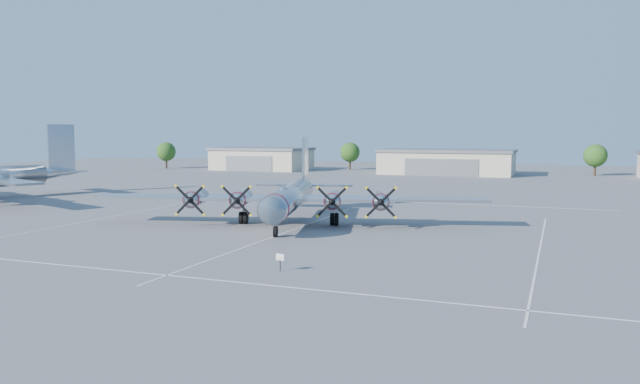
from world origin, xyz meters
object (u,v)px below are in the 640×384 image
(main_bomber_b29, at_px, (291,222))
(tree_far_west, at_px, (166,152))
(hangar_center, at_px, (447,162))
(tree_west, at_px, (350,152))
(tree_east, at_px, (595,156))
(info_placard, at_px, (280,259))
(hangar_west, at_px, (262,159))

(main_bomber_b29, bearing_deg, tree_far_west, 116.80)
(hangar_center, xyz_separation_m, main_bomber_b29, (-2.16, -79.39, -2.71))
(tree_west, xyz_separation_m, main_bomber_b29, (22.84, -87.43, -4.22))
(hangar_center, bearing_deg, tree_east, 11.38)
(hangar_center, relative_size, tree_east, 4.31)
(tree_far_west, height_order, tree_west, same)
(tree_far_west, xyz_separation_m, info_placard, (76.27, -96.31, -3.39))
(hangar_west, bearing_deg, tree_far_west, -170.99)
(tree_west, relative_size, main_bomber_b29, 0.17)
(tree_far_west, distance_m, info_placard, 122.91)
(hangar_west, relative_size, info_placard, 19.22)
(hangar_center, height_order, tree_east, tree_east)
(main_bomber_b29, bearing_deg, tree_east, 54.20)
(tree_east, distance_m, main_bomber_b29, 91.38)
(hangar_west, height_order, hangar_center, same)
(tree_east, bearing_deg, tree_far_west, -174.29)
(tree_far_west, relative_size, tree_east, 1.00)
(hangar_center, bearing_deg, main_bomber_b29, -91.56)
(hangar_center, xyz_separation_m, tree_east, (30.00, 6.04, 1.51))
(hangar_west, height_order, tree_far_west, tree_far_west)
(tree_far_west, relative_size, info_placard, 5.65)
(info_placard, bearing_deg, tree_east, 86.25)
(hangar_center, bearing_deg, hangar_west, 180.00)
(tree_west, distance_m, tree_east, 55.04)
(tree_far_west, relative_size, main_bomber_b29, 0.17)
(hangar_center, relative_size, tree_far_west, 4.31)
(hangar_west, bearing_deg, main_bomber_b29, -61.65)
(tree_east, relative_size, info_placard, 5.65)
(tree_east, distance_m, info_placard, 108.98)
(tree_west, distance_m, info_placard, 112.79)
(hangar_west, distance_m, main_bomber_b29, 90.26)
(tree_east, bearing_deg, tree_west, 177.92)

